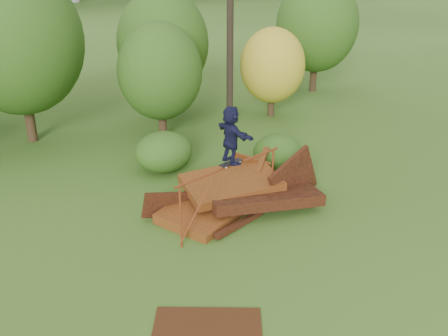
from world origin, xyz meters
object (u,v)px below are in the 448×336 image
scrap_pile (239,193)px  flat_plate (207,334)px  skater (231,135)px  utility_pole (230,15)px

scrap_pile → flat_plate: 5.60m
scrap_pile → skater: 2.51m
scrap_pile → flat_plate: (-3.31, -4.50, -0.42)m
utility_pole → flat_plate: bearing=-120.6°
skater → flat_plate: size_ratio=0.70×
scrap_pile → skater: (-0.74, -0.80, 2.27)m
skater → flat_plate: (-2.57, -3.71, -2.68)m
flat_plate → utility_pole: utility_pole is taller
skater → utility_pole: utility_pole is taller
skater → utility_pole: bearing=-34.5°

